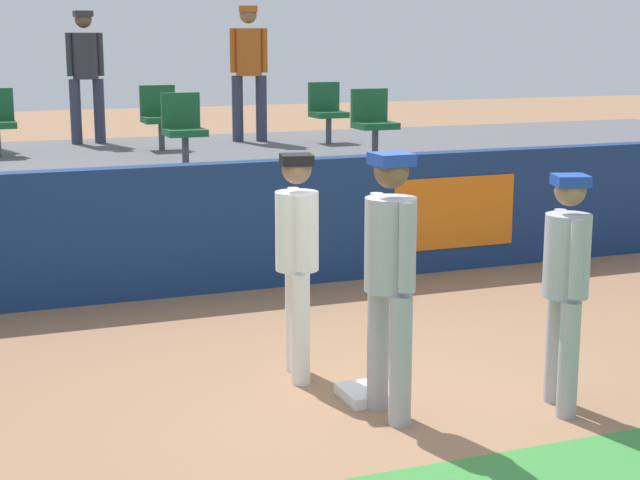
{
  "coord_description": "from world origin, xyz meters",
  "views": [
    {
      "loc": [
        -2.85,
        -6.25,
        2.63
      ],
      "look_at": [
        0.01,
        1.09,
        1.0
      ],
      "focal_mm": 55.97,
      "sensor_mm": 36.0,
      "label": 1
    }
  ],
  "objects_px": {
    "seat_back_right": "(327,109)",
    "spectator_hooded": "(85,67)",
    "first_base": "(369,393)",
    "player_runner_visitor": "(390,267)",
    "player_coach_visitor": "(566,276)",
    "spectator_casual": "(249,64)",
    "seat_back_center": "(160,114)",
    "seat_front_center": "(183,126)",
    "player_fielder_home": "(297,250)",
    "seat_front_right": "(373,119)"
  },
  "relations": [
    {
      "from": "first_base",
      "to": "player_fielder_home",
      "type": "xyz_separation_m",
      "value": [
        -0.32,
        0.65,
        0.97
      ]
    },
    {
      "from": "seat_front_right",
      "to": "spectator_hooded",
      "type": "bearing_deg",
      "value": 136.4
    },
    {
      "from": "player_fielder_home",
      "to": "seat_front_right",
      "type": "distance_m",
      "value": 4.99
    },
    {
      "from": "player_coach_visitor",
      "to": "spectator_casual",
      "type": "height_order",
      "value": "spectator_casual"
    },
    {
      "from": "player_fielder_home",
      "to": "seat_front_center",
      "type": "distance_m",
      "value": 4.3
    },
    {
      "from": "seat_back_right",
      "to": "seat_back_center",
      "type": "relative_size",
      "value": 1.0
    },
    {
      "from": "player_coach_visitor",
      "to": "seat_front_center",
      "type": "bearing_deg",
      "value": -149.01
    },
    {
      "from": "seat_front_center",
      "to": "seat_back_right",
      "type": "xyz_separation_m",
      "value": [
        2.49,
        1.8,
        0.0
      ]
    },
    {
      "from": "player_runner_visitor",
      "to": "player_coach_visitor",
      "type": "relative_size",
      "value": 1.1
    },
    {
      "from": "seat_front_center",
      "to": "seat_back_right",
      "type": "height_order",
      "value": "same"
    },
    {
      "from": "player_runner_visitor",
      "to": "seat_back_right",
      "type": "height_order",
      "value": "seat_back_right"
    },
    {
      "from": "seat_front_center",
      "to": "player_coach_visitor",
      "type": "bearing_deg",
      "value": -76.44
    },
    {
      "from": "first_base",
      "to": "seat_back_center",
      "type": "distance_m",
      "value": 6.89
    },
    {
      "from": "spectator_hooded",
      "to": "player_fielder_home",
      "type": "bearing_deg",
      "value": 93.15
    },
    {
      "from": "player_fielder_home",
      "to": "spectator_hooded",
      "type": "relative_size",
      "value": 0.96
    },
    {
      "from": "seat_back_center",
      "to": "seat_back_right",
      "type": "bearing_deg",
      "value": -0.0
    },
    {
      "from": "first_base",
      "to": "seat_front_right",
      "type": "bearing_deg",
      "value": 65.59
    },
    {
      "from": "player_fielder_home",
      "to": "spectator_hooded",
      "type": "xyz_separation_m",
      "value": [
        -0.5,
        7.15,
        1.17
      ]
    },
    {
      "from": "player_fielder_home",
      "to": "spectator_casual",
      "type": "relative_size",
      "value": 0.93
    },
    {
      "from": "seat_back_center",
      "to": "spectator_hooded",
      "type": "xyz_separation_m",
      "value": [
        -0.78,
        1.1,
        0.58
      ]
    },
    {
      "from": "first_base",
      "to": "seat_front_center",
      "type": "relative_size",
      "value": 0.48
    },
    {
      "from": "player_fielder_home",
      "to": "seat_front_right",
      "type": "xyz_separation_m",
      "value": [
        2.55,
        4.25,
        0.59
      ]
    },
    {
      "from": "player_coach_visitor",
      "to": "seat_front_right",
      "type": "bearing_deg",
      "value": -173.13
    },
    {
      "from": "player_coach_visitor",
      "to": "seat_front_center",
      "type": "relative_size",
      "value": 2.01
    },
    {
      "from": "player_runner_visitor",
      "to": "spectator_casual",
      "type": "bearing_deg",
      "value": 167.61
    },
    {
      "from": "seat_back_right",
      "to": "spectator_hooded",
      "type": "xyz_separation_m",
      "value": [
        -3.15,
        1.1,
        0.58
      ]
    },
    {
      "from": "spectator_casual",
      "to": "player_runner_visitor",
      "type": "bearing_deg",
      "value": 95.21
    },
    {
      "from": "first_base",
      "to": "seat_back_right",
      "type": "bearing_deg",
      "value": 70.84
    },
    {
      "from": "player_fielder_home",
      "to": "spectator_casual",
      "type": "xyz_separation_m",
      "value": [
        1.69,
        6.61,
        1.21
      ]
    },
    {
      "from": "seat_front_center",
      "to": "seat_back_right",
      "type": "relative_size",
      "value": 1.0
    },
    {
      "from": "seat_back_right",
      "to": "seat_front_right",
      "type": "bearing_deg",
      "value": -93.27
    },
    {
      "from": "seat_back_center",
      "to": "spectator_casual",
      "type": "bearing_deg",
      "value": 21.54
    },
    {
      "from": "spectator_hooded",
      "to": "seat_front_right",
      "type": "bearing_deg",
      "value": 135.56
    },
    {
      "from": "spectator_hooded",
      "to": "player_coach_visitor",
      "type": "bearing_deg",
      "value": 102.45
    },
    {
      "from": "player_coach_visitor",
      "to": "seat_front_center",
      "type": "height_order",
      "value": "seat_front_center"
    },
    {
      "from": "seat_front_right",
      "to": "seat_back_center",
      "type": "relative_size",
      "value": 1.0
    },
    {
      "from": "first_base",
      "to": "spectator_hooded",
      "type": "height_order",
      "value": "spectator_hooded"
    },
    {
      "from": "player_coach_visitor",
      "to": "seat_front_right",
      "type": "distance_m",
      "value": 5.72
    },
    {
      "from": "player_runner_visitor",
      "to": "seat_front_right",
      "type": "height_order",
      "value": "seat_front_right"
    },
    {
      "from": "first_base",
      "to": "seat_front_center",
      "type": "bearing_deg",
      "value": 91.89
    },
    {
      "from": "player_fielder_home",
      "to": "player_coach_visitor",
      "type": "height_order",
      "value": "player_fielder_home"
    },
    {
      "from": "seat_front_right",
      "to": "spectator_casual",
      "type": "bearing_deg",
      "value": 110.0
    },
    {
      "from": "player_runner_visitor",
      "to": "seat_back_center",
      "type": "height_order",
      "value": "seat_back_center"
    },
    {
      "from": "seat_back_right",
      "to": "spectator_hooded",
      "type": "relative_size",
      "value": 0.46
    },
    {
      "from": "first_base",
      "to": "spectator_casual",
      "type": "height_order",
      "value": "spectator_casual"
    },
    {
      "from": "first_base",
      "to": "seat_front_center",
      "type": "distance_m",
      "value": 5.15
    },
    {
      "from": "player_coach_visitor",
      "to": "seat_back_right",
      "type": "xyz_separation_m",
      "value": [
        1.14,
        7.39,
        0.62
      ]
    },
    {
      "from": "seat_back_center",
      "to": "player_coach_visitor",
      "type": "bearing_deg",
      "value": -80.57
    },
    {
      "from": "player_runner_visitor",
      "to": "seat_back_center",
      "type": "xyz_separation_m",
      "value": [
        -0.02,
        7.08,
        0.53
      ]
    },
    {
      "from": "first_base",
      "to": "player_coach_visitor",
      "type": "bearing_deg",
      "value": -29.84
    }
  ]
}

